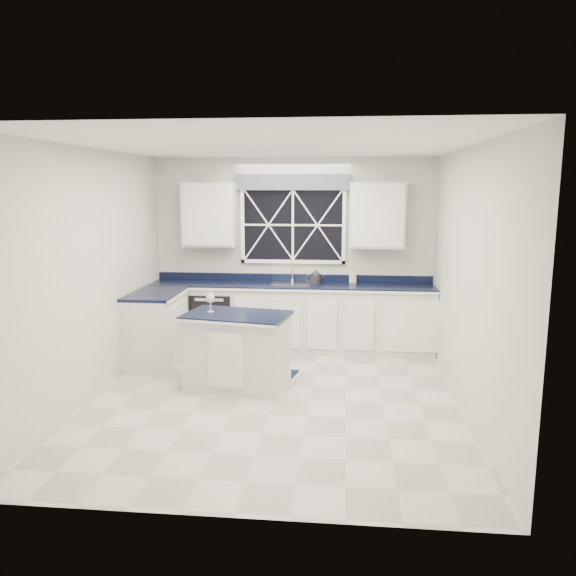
# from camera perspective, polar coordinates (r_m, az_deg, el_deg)

# --- Properties ---
(ground) EXTENTS (4.50, 4.50, 0.00)m
(ground) POSITION_cam_1_polar(r_m,az_deg,el_deg) (6.25, -1.42, -11.20)
(ground) COLOR beige
(ground) RESTS_ON ground
(back_wall) EXTENTS (4.00, 0.10, 2.70)m
(back_wall) POSITION_cam_1_polar(r_m,az_deg,el_deg) (8.11, 0.52, 3.62)
(back_wall) COLOR silver
(back_wall) RESTS_ON ground
(base_cabinets) EXTENTS (3.99, 1.60, 0.90)m
(base_cabinets) POSITION_cam_1_polar(r_m,az_deg,el_deg) (7.85, -2.21, -3.29)
(base_cabinets) COLOR silver
(base_cabinets) RESTS_ON ground
(countertop) EXTENTS (3.98, 0.64, 0.04)m
(countertop) POSITION_cam_1_polar(r_m,az_deg,el_deg) (7.88, 0.32, 0.26)
(countertop) COLOR black
(countertop) RESTS_ON base_cabinets
(dishwasher) EXTENTS (0.60, 0.58, 0.82)m
(dishwasher) POSITION_cam_1_polar(r_m,az_deg,el_deg) (8.15, -7.42, -3.14)
(dishwasher) COLOR black
(dishwasher) RESTS_ON ground
(window) EXTENTS (1.65, 0.09, 1.26)m
(window) POSITION_cam_1_polar(r_m,az_deg,el_deg) (8.02, 0.50, 6.99)
(window) COLOR black
(window) RESTS_ON ground
(upper_cabinets) EXTENTS (3.10, 0.34, 0.90)m
(upper_cabinets) POSITION_cam_1_polar(r_m,az_deg,el_deg) (7.90, 0.41, 7.44)
(upper_cabinets) COLOR silver
(upper_cabinets) RESTS_ON ground
(faucet) EXTENTS (0.05, 0.20, 0.30)m
(faucet) POSITION_cam_1_polar(r_m,az_deg,el_deg) (8.04, 0.45, 1.75)
(faucet) COLOR silver
(faucet) RESTS_ON countertop
(island) EXTENTS (1.27, 0.89, 0.87)m
(island) POSITION_cam_1_polar(r_m,az_deg,el_deg) (6.51, -5.18, -6.31)
(island) COLOR silver
(island) RESTS_ON ground
(rug) EXTENTS (1.21, 0.88, 0.02)m
(rug) POSITION_cam_1_polar(r_m,az_deg,el_deg) (7.01, -3.31, -8.72)
(rug) COLOR #B7B6B2
(rug) RESTS_ON ground
(kettle) EXTENTS (0.27, 0.20, 0.19)m
(kettle) POSITION_cam_1_polar(r_m,az_deg,el_deg) (7.92, 2.79, 1.10)
(kettle) COLOR #2A2A2C
(kettle) RESTS_ON countertop
(wine_glass) EXTENTS (0.10, 0.10, 0.23)m
(wine_glass) POSITION_cam_1_polar(r_m,az_deg,el_deg) (6.50, -7.89, -1.06)
(wine_glass) COLOR silver
(wine_glass) RESTS_ON island
(soap_bottle) EXTENTS (0.10, 0.10, 0.22)m
(soap_bottle) POSITION_cam_1_polar(r_m,az_deg,el_deg) (8.04, 6.59, 1.32)
(soap_bottle) COLOR silver
(soap_bottle) RESTS_ON countertop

